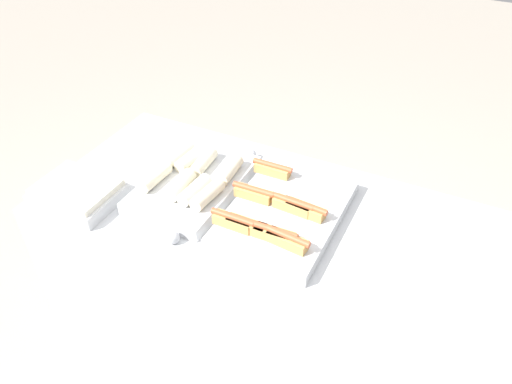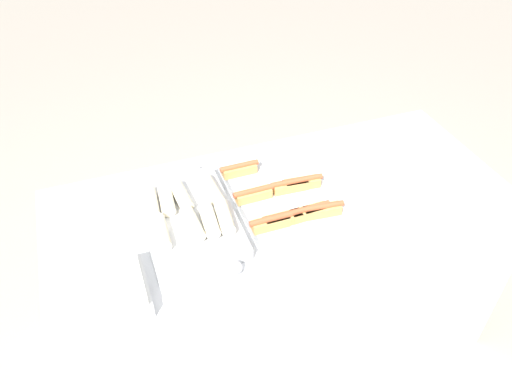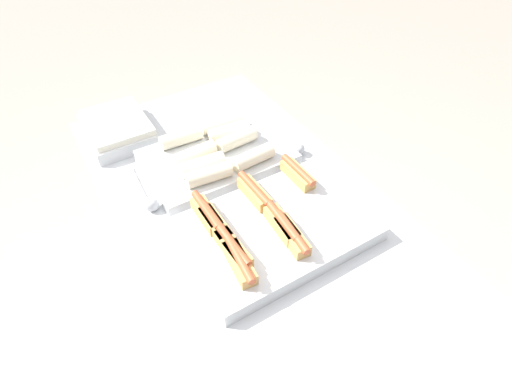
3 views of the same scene
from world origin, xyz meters
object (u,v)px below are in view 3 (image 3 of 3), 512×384
at_px(tray_wraps, 217,156).
at_px(serving_spoon_far, 294,146).
at_px(serving_spoon_near, 149,201).
at_px(tray_hotdogs, 272,227).
at_px(tray_side_front, 118,128).

xyz_separation_m(tray_wraps, serving_spoon_far, (0.08, 0.28, -0.02)).
relative_size(serving_spoon_near, serving_spoon_far, 0.93).
bearing_deg(serving_spoon_far, tray_wraps, -105.40).
height_order(tray_hotdogs, tray_wraps, tray_wraps).
bearing_deg(serving_spoon_near, tray_side_front, 175.67).
bearing_deg(tray_hotdogs, tray_side_front, -161.96).
height_order(tray_hotdogs, serving_spoon_near, tray_hotdogs).
bearing_deg(serving_spoon_far, tray_hotdogs, -44.15).
distance_m(tray_wraps, serving_spoon_near, 0.29).
bearing_deg(tray_side_front, serving_spoon_far, 51.13).
xyz_separation_m(tray_hotdogs, serving_spoon_far, (-0.30, 0.29, -0.01)).
bearing_deg(tray_hotdogs, serving_spoon_near, -138.85).
distance_m(tray_side_front, serving_spoon_far, 0.67).
relative_size(tray_wraps, serving_spoon_near, 1.96).
bearing_deg(serving_spoon_far, serving_spoon_near, -90.67).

